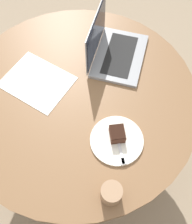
% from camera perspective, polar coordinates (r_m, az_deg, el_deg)
% --- Properties ---
extents(ground_plane, '(12.00, 12.00, 0.00)m').
position_cam_1_polar(ground_plane, '(1.94, -2.74, -7.53)').
color(ground_plane, gray).
extents(dining_table, '(1.19, 1.19, 0.73)m').
position_cam_1_polar(dining_table, '(1.39, -3.78, 1.34)').
color(dining_table, brown).
rests_on(dining_table, ground_plane).
extents(paper_document, '(0.41, 0.38, 0.00)m').
position_cam_1_polar(paper_document, '(1.36, -12.68, 6.50)').
color(paper_document, white).
rests_on(paper_document, dining_table).
extents(plate, '(0.24, 0.24, 0.01)m').
position_cam_1_polar(plate, '(1.17, 4.53, -6.15)').
color(plate, silver).
rests_on(plate, dining_table).
extents(cake_slice, '(0.07, 0.08, 0.05)m').
position_cam_1_polar(cake_slice, '(1.15, 4.65, -4.75)').
color(cake_slice, '#472619').
rests_on(cake_slice, plate).
extents(fork, '(0.06, 0.17, 0.00)m').
position_cam_1_polar(fork, '(1.15, 5.30, -8.13)').
color(fork, silver).
rests_on(fork, plate).
extents(coffee_glass, '(0.08, 0.08, 0.10)m').
position_cam_1_polar(coffee_glass, '(1.06, 3.34, -17.28)').
color(coffee_glass, '#997556').
rests_on(coffee_glass, dining_table).
extents(laptop, '(0.33, 0.40, 0.25)m').
position_cam_1_polar(laptop, '(1.40, 3.84, 13.27)').
color(laptop, gray).
rests_on(laptop, dining_table).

